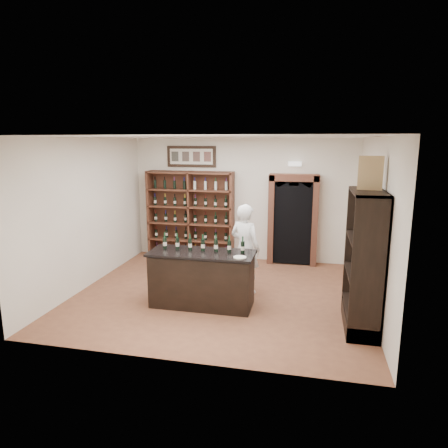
{
  "coord_description": "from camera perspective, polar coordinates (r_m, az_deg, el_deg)",
  "views": [
    {
      "loc": [
        1.65,
        -7.16,
        2.92
      ],
      "look_at": [
        0.01,
        0.3,
        1.33
      ],
      "focal_mm": 32.0,
      "sensor_mm": 36.0,
      "label": 1
    }
  ],
  "objects": [
    {
      "name": "plate",
      "position": [
        6.73,
        2.29,
        -4.78
      ],
      "size": [
        0.22,
        0.22,
        0.02
      ],
      "primitive_type": "cylinder",
      "color": "beige",
      "rests_on": "tasting_counter"
    },
    {
      "name": "shopkeeper",
      "position": [
        7.77,
        3.03,
        -3.54
      ],
      "size": [
        0.76,
        0.64,
        1.76
      ],
      "primitive_type": "imported",
      "rotation": [
        0.0,
        0.0,
        2.72
      ],
      "color": "white",
      "rests_on": "ground"
    },
    {
      "name": "floor",
      "position": [
        7.91,
        -0.52,
        -9.94
      ],
      "size": [
        5.5,
        5.5,
        0.0
      ],
      "primitive_type": "plane",
      "color": "brown",
      "rests_on": "ground"
    },
    {
      "name": "counter_bottle_0",
      "position": [
        7.36,
        -8.45,
        -2.67
      ],
      "size": [
        0.07,
        0.07,
        0.3
      ],
      "color": "black",
      "rests_on": "tasting_counter"
    },
    {
      "name": "wall_left",
      "position": [
        8.53,
        -18.87,
        1.5
      ],
      "size": [
        0.04,
        5.0,
        3.0
      ],
      "primitive_type": "cube",
      "color": "white",
      "rests_on": "ground"
    },
    {
      "name": "wall_right",
      "position": [
        7.39,
        20.73,
        -0.13
      ],
      "size": [
        0.04,
        5.0,
        3.0
      ],
      "primitive_type": "cube",
      "color": "white",
      "rests_on": "ground"
    },
    {
      "name": "ceiling",
      "position": [
        7.35,
        -0.57,
        12.35
      ],
      "size": [
        5.5,
        5.5,
        0.0
      ],
      "primitive_type": "plane",
      "rotation": [
        3.14,
        0.0,
        0.0
      ],
      "color": "white",
      "rests_on": "wall_back"
    },
    {
      "name": "emergency_light",
      "position": [
        9.61,
        10.12,
        8.44
      ],
      "size": [
        0.3,
        0.1,
        0.1
      ],
      "primitive_type": "cube",
      "color": "white",
      "rests_on": "wall_back"
    },
    {
      "name": "counter_bottle_6",
      "position": [
        6.99,
        2.68,
        -3.33
      ],
      "size": [
        0.07,
        0.07,
        0.3
      ],
      "color": "black",
      "rests_on": "tasting_counter"
    },
    {
      "name": "counter_bottle_2",
      "position": [
        7.2,
        -4.87,
        -2.89
      ],
      "size": [
        0.07,
        0.07,
        0.3
      ],
      "color": "black",
      "rests_on": "tasting_counter"
    },
    {
      "name": "side_cabinet",
      "position": [
        6.69,
        19.41,
        -7.87
      ],
      "size": [
        0.48,
        1.2,
        2.2
      ],
      "color": "black",
      "rests_on": "ground"
    },
    {
      "name": "wine_shelf",
      "position": [
        10.11,
        -4.77,
        1.31
      ],
      "size": [
        2.2,
        0.38,
        2.2
      ],
      "color": "#502A1B",
      "rests_on": "ground"
    },
    {
      "name": "tasting_counter",
      "position": [
        7.24,
        -3.16,
        -7.88
      ],
      "size": [
        1.88,
        0.78,
        1.0
      ],
      "color": "black",
      "rests_on": "ground"
    },
    {
      "name": "framed_picture",
      "position": [
        10.08,
        -4.67,
        9.59
      ],
      "size": [
        1.25,
        0.04,
        0.52
      ],
      "primitive_type": "cube",
      "color": "black",
      "rests_on": "wall_back"
    },
    {
      "name": "counter_bottle_1",
      "position": [
        7.28,
        -6.68,
        -2.78
      ],
      "size": [
        0.07,
        0.07,
        0.3
      ],
      "color": "black",
      "rests_on": "tasting_counter"
    },
    {
      "name": "counter_bottle_3",
      "position": [
        7.14,
        -3.03,
        -3.0
      ],
      "size": [
        0.07,
        0.07,
        0.3
      ],
      "color": "black",
      "rests_on": "tasting_counter"
    },
    {
      "name": "wall_back",
      "position": [
        9.91,
        2.7,
        3.47
      ],
      "size": [
        5.5,
        0.04,
        3.0
      ],
      "primitive_type": "cube",
      "color": "white",
      "rests_on": "ground"
    },
    {
      "name": "counter_bottle_4",
      "position": [
        7.08,
        -1.15,
        -3.11
      ],
      "size": [
        0.07,
        0.07,
        0.3
      ],
      "color": "black",
      "rests_on": "tasting_counter"
    },
    {
      "name": "counter_bottle_5",
      "position": [
        7.03,
        0.75,
        -3.22
      ],
      "size": [
        0.07,
        0.07,
        0.3
      ],
      "color": "black",
      "rests_on": "tasting_counter"
    },
    {
      "name": "arched_doorway",
      "position": [
        9.67,
        9.83,
        0.93
      ],
      "size": [
        1.17,
        0.35,
        2.17
      ],
      "color": "black",
      "rests_on": "ground"
    },
    {
      "name": "wine_crate",
      "position": [
        6.46,
        20.2,
        6.87
      ],
      "size": [
        0.38,
        0.19,
        0.51
      ],
      "primitive_type": "cube",
      "rotation": [
        0.0,
        0.0,
        -0.12
      ],
      "color": "tan",
      "rests_on": "side_cabinet"
    }
  ]
}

